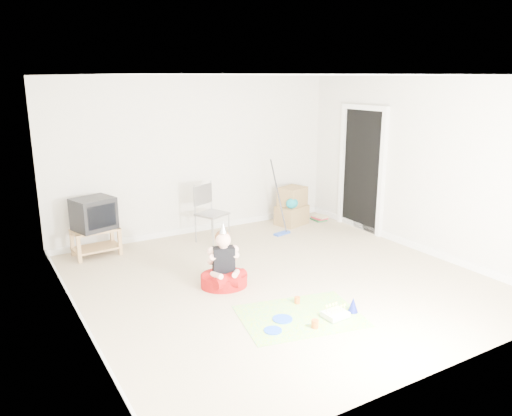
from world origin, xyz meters
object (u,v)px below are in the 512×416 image
crt_tv (94,214)px  cardboard_boxes (292,207)px  birthday_cake (335,315)px  tv_stand (96,240)px  folding_chair (212,214)px  seated_woman (224,272)px

crt_tv → cardboard_boxes: 3.45m
birthday_cake → cardboard_boxes: bearing=63.0°
tv_stand → folding_chair: 1.81m
tv_stand → seated_woman: 2.26m
folding_chair → birthday_cake: (0.01, -3.08, -0.42)m
tv_stand → crt_tv: (-0.00, 0.00, 0.40)m
crt_tv → birthday_cake: (1.78, -3.37, -0.61)m
folding_chair → birthday_cake: bearing=-89.8°
cardboard_boxes → folding_chair: bearing=-174.5°
seated_woman → birthday_cake: (0.66, -1.40, -0.15)m
seated_woman → birthday_cake: size_ratio=3.18×
birthday_cake → tv_stand: bearing=117.8°
tv_stand → seated_woman: (1.12, -1.97, -0.06)m
folding_chair → cardboard_boxes: folding_chair is taller
seated_woman → tv_stand: bearing=119.6°
birthday_cake → crt_tv: bearing=117.8°
tv_stand → crt_tv: size_ratio=1.25×
tv_stand → crt_tv: bearing=135.0°
crt_tv → cardboard_boxes: (3.43, -0.13, -0.32)m
seated_woman → crt_tv: bearing=119.6°
tv_stand → cardboard_boxes: bearing=-2.2°
folding_chair → crt_tv: bearing=170.7°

